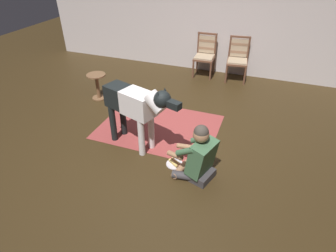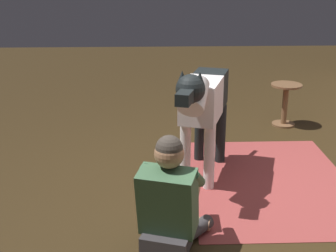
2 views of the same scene
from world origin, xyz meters
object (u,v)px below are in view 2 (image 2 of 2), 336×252
object	(u,v)px
person_sitting_on_floor	(170,200)
round_side_table	(285,101)
large_dog	(203,103)
hot_dog_on_plate	(182,213)

from	to	relation	value
person_sitting_on_floor	round_side_table	bearing A→B (deg)	148.77
large_dog	round_side_table	bearing A→B (deg)	140.91
large_dog	round_side_table	size ratio (longest dim) A/B	2.72
round_side_table	large_dog	bearing A→B (deg)	-39.09
person_sitting_on_floor	hot_dog_on_plate	size ratio (longest dim) A/B	3.38
person_sitting_on_floor	round_side_table	size ratio (longest dim) A/B	1.59
round_side_table	person_sitting_on_floor	bearing A→B (deg)	-31.23
large_dog	hot_dog_on_plate	size ratio (longest dim) A/B	5.79
large_dog	round_side_table	distance (m)	1.96
person_sitting_on_floor	large_dog	world-z (taller)	large_dog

